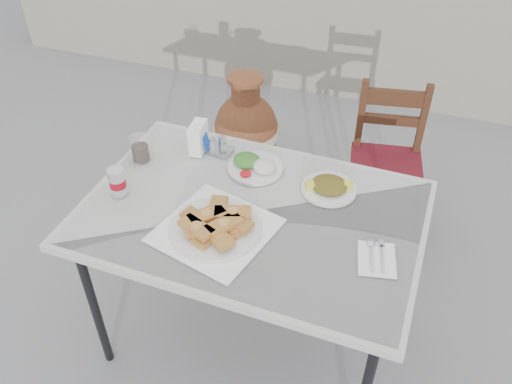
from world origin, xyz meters
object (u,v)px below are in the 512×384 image
(cafe_table, at_px, (252,221))
(condiment_caddy, at_px, (220,147))
(cola_glass, at_px, (140,150))
(salad_rice_plate, at_px, (255,165))
(salad_chopped_plate, at_px, (329,186))
(napkin_holder, at_px, (198,138))
(chair, at_px, (386,162))
(soda_can, at_px, (117,182))
(pide_plate, at_px, (215,223))
(terracotta_urn, at_px, (246,132))

(cafe_table, distance_m, condiment_caddy, 0.43)
(condiment_caddy, bearing_deg, cola_glass, -152.03)
(salad_rice_plate, height_order, salad_chopped_plate, salad_rice_plate)
(napkin_holder, xyz_separation_m, chair, (0.80, 0.69, -0.43))
(cafe_table, xyz_separation_m, soda_can, (-0.55, -0.08, 0.12))
(soda_can, bearing_deg, pide_plate, -9.40)
(soda_can, bearing_deg, cola_glass, 96.09)
(salad_chopped_plate, bearing_deg, cafe_table, -139.67)
(chair, bearing_deg, salad_chopped_plate, -112.25)
(terracotta_urn, bearing_deg, cola_glass, -96.81)
(salad_rice_plate, distance_m, salad_chopped_plate, 0.34)
(condiment_caddy, height_order, chair, condiment_caddy)
(salad_rice_plate, distance_m, terracotta_urn, 1.12)
(pide_plate, relative_size, terracotta_urn, 0.67)
(chair, bearing_deg, salad_rice_plate, -134.04)
(salad_chopped_plate, distance_m, chair, 0.88)
(salad_chopped_plate, distance_m, napkin_holder, 0.63)
(napkin_holder, distance_m, condiment_caddy, 0.10)
(chair, xyz_separation_m, terracotta_urn, (-0.89, 0.19, -0.12))
(salad_chopped_plate, bearing_deg, napkin_holder, 172.08)
(cafe_table, relative_size, napkin_holder, 9.86)
(salad_rice_plate, distance_m, napkin_holder, 0.29)
(salad_rice_plate, height_order, cola_glass, cola_glass)
(salad_rice_plate, bearing_deg, condiment_caddy, 159.83)
(soda_can, xyz_separation_m, napkin_holder, (0.19, 0.38, 0.01))
(salad_rice_plate, bearing_deg, terracotta_urn, 112.03)
(pide_plate, height_order, condiment_caddy, pide_plate)
(cafe_table, bearing_deg, pide_plate, -121.69)
(soda_can, height_order, terracotta_urn, soda_can)
(condiment_caddy, xyz_separation_m, terracotta_urn, (-0.19, 0.86, -0.51))
(pide_plate, relative_size, napkin_holder, 3.49)
(salad_rice_plate, height_order, terracotta_urn, salad_rice_plate)
(cafe_table, height_order, terracotta_urn, cafe_table)
(cola_glass, distance_m, condiment_caddy, 0.35)
(cafe_table, distance_m, cola_glass, 0.61)
(pide_plate, bearing_deg, terracotta_urn, 104.98)
(pide_plate, distance_m, condiment_caddy, 0.51)
(pide_plate, distance_m, salad_rice_plate, 0.41)
(pide_plate, relative_size, condiment_caddy, 4.07)
(soda_can, height_order, chair, soda_can)
(napkin_holder, bearing_deg, pide_plate, -64.30)
(cafe_table, bearing_deg, condiment_caddy, 128.94)
(salad_chopped_plate, xyz_separation_m, terracotta_urn, (-0.71, 0.97, -0.50))
(pide_plate, xyz_separation_m, salad_rice_plate, (0.02, 0.41, -0.01))
(pide_plate, distance_m, chair, 1.33)
(cafe_table, xyz_separation_m, salad_rice_plate, (-0.07, 0.26, 0.08))
(soda_can, bearing_deg, salad_rice_plate, 35.12)
(soda_can, distance_m, chair, 1.52)
(cafe_table, relative_size, salad_rice_plate, 5.69)
(pide_plate, distance_m, soda_can, 0.46)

